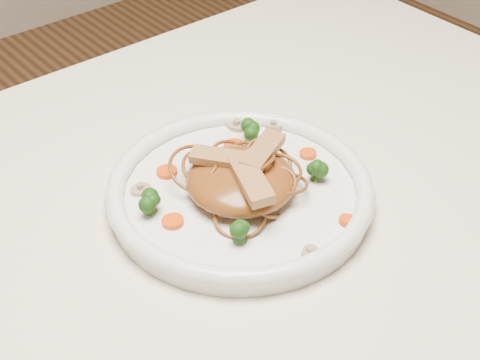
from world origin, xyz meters
TOP-DOWN VIEW (x-y plane):
  - table at (0.00, 0.00)m, footprint 1.20×0.80m
  - plate at (0.08, 0.03)m, footprint 0.37×0.37m
  - noodle_mound at (0.08, 0.02)m, footprint 0.14×0.14m
  - chicken_a at (0.11, 0.03)m, footprint 0.07×0.05m
  - chicken_b at (0.07, 0.04)m, footprint 0.05×0.07m
  - chicken_c at (0.07, -0.00)m, footprint 0.05×0.08m
  - broccoli_0 at (0.15, 0.09)m, footprint 0.03×0.03m
  - broccoli_1 at (-0.01, 0.06)m, footprint 0.03×0.03m
  - broccoli_2 at (0.04, -0.03)m, footprint 0.03×0.03m
  - broccoli_3 at (0.16, -0.01)m, footprint 0.02×0.02m
  - carrot_0 at (0.13, 0.09)m, footprint 0.03×0.03m
  - carrot_1 at (0.00, 0.03)m, footprint 0.02×0.02m
  - carrot_2 at (0.18, 0.03)m, footprint 0.02×0.02m
  - carrot_3 at (0.04, 0.10)m, footprint 0.02×0.02m
  - carrot_4 at (0.14, -0.08)m, footprint 0.02×0.02m
  - mushroom_0 at (0.07, -0.09)m, footprint 0.03×0.03m
  - mushroom_1 at (0.19, 0.09)m, footprint 0.02×0.02m
  - mushroom_2 at (0.00, 0.09)m, footprint 0.03×0.03m
  - mushroom_3 at (0.15, 0.12)m, footprint 0.03×0.03m

SIDE VIEW (x-z plane):
  - table at x=0.00m, z-range 0.28..1.03m
  - plate at x=0.08m, z-range 0.75..0.77m
  - carrot_0 at x=0.13m, z-range 0.77..0.77m
  - carrot_1 at x=0.00m, z-range 0.77..0.77m
  - carrot_2 at x=0.18m, z-range 0.77..0.77m
  - carrot_3 at x=0.04m, z-range 0.77..0.77m
  - carrot_4 at x=0.14m, z-range 0.77..0.77m
  - mushroom_0 at x=0.07m, z-range 0.77..0.77m
  - mushroom_1 at x=0.19m, z-range 0.77..0.77m
  - mushroom_2 at x=0.00m, z-range 0.77..0.77m
  - mushroom_3 at x=0.15m, z-range 0.77..0.77m
  - broccoli_3 at x=0.16m, z-range 0.77..0.79m
  - broccoli_1 at x=-0.01m, z-range 0.77..0.79m
  - broccoli_2 at x=0.04m, z-range 0.77..0.80m
  - broccoli_0 at x=0.15m, z-range 0.77..0.80m
  - noodle_mound at x=0.08m, z-range 0.76..0.80m
  - chicken_b at x=0.07m, z-range 0.80..0.81m
  - chicken_a at x=0.11m, z-range 0.80..0.81m
  - chicken_c at x=0.07m, z-range 0.80..0.81m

